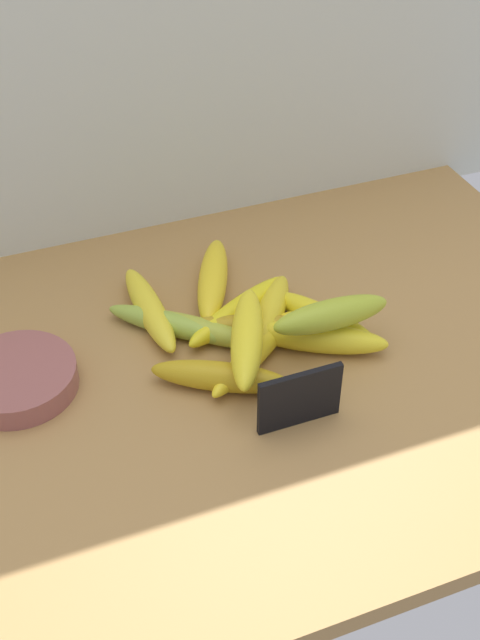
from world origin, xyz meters
TOP-DOWN VIEW (x-y plane):
  - counter_top at (0.00, 0.00)cm, footprint 110.00×76.00cm
  - back_wall at (0.00, 39.00)cm, footprint 130.00×2.00cm
  - chalkboard_sign at (1.79, -11.57)cm, footprint 11.00×1.80cm
  - fruit_bowl at (-30.17, 7.23)cm, footprint 15.71×15.71cm
  - banana_0 at (-10.08, 14.52)cm, footprint 4.68×20.17cm
  - banana_1 at (0.65, 17.47)cm, footprint 12.03×20.26cm
  - banana_2 at (-4.66, 7.97)cm, footprint 17.55×16.42cm
  - banana_3 at (12.66, 3.08)cm, footprint 12.06×17.62cm
  - banana_4 at (1.90, 9.71)cm, footprint 19.83×12.75cm
  - banana_5 at (5.64, 7.11)cm, footprint 13.74×17.07cm
  - banana_6 at (9.75, -0.01)cm, footprint 19.15×13.39cm
  - banana_7 at (-8.17, 10.45)cm, footprint 16.79×15.61cm
  - banana_8 at (1.83, 5.90)cm, footprint 20.73×10.50cm
  - banana_9 at (0.85, 0.73)cm, footprint 18.33×14.56cm
  - banana_10 at (-5.32, -2.33)cm, footprint 18.09×12.65cm
  - banana_11 at (11.21, -0.71)cm, footprint 16.75×4.45cm
  - banana_12 at (-0.64, -0.30)cm, footprint 11.73×19.81cm

SIDE VIEW (x-z plane):
  - counter_top at x=0.00cm, z-range 0.00..3.00cm
  - fruit_bowl at x=-30.17cm, z-range 3.00..6.27cm
  - banana_2 at x=-4.66cm, z-range 3.00..6.34cm
  - banana_9 at x=0.85cm, z-range 3.00..6.35cm
  - banana_7 at x=-8.17cm, z-range 3.00..6.40cm
  - banana_8 at x=1.83cm, z-range 3.00..6.56cm
  - banana_4 at x=1.90cm, z-range 3.00..6.62cm
  - banana_0 at x=-10.08cm, z-range 3.00..6.88cm
  - banana_3 at x=12.66cm, z-range 3.00..6.90cm
  - banana_5 at x=5.64cm, z-range 3.00..6.94cm
  - banana_10 at x=-5.32cm, z-range 3.00..7.01cm
  - banana_6 at x=9.75cm, z-range 3.00..7.23cm
  - banana_1 at x=0.65cm, z-range 3.00..7.31cm
  - chalkboard_sign at x=1.79cm, z-range 2.66..11.06cm
  - banana_12 at x=-0.64cm, z-range 6.35..10.60cm
  - banana_11 at x=11.21cm, z-range 7.23..11.50cm
  - back_wall at x=0.00cm, z-range 0.00..70.00cm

